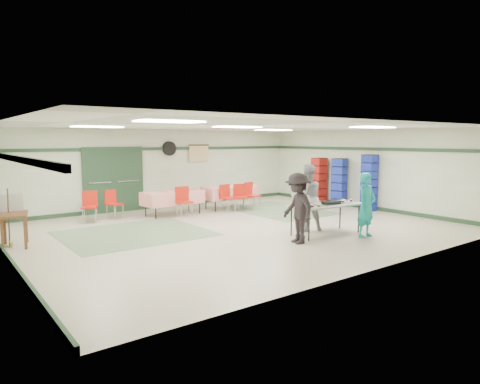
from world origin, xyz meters
TOP-DOWN VIEW (x-y plane):
  - floor at (0.00, 0.00)m, footprint 11.00×11.00m
  - ceiling at (0.00, 0.00)m, footprint 11.00×11.00m
  - wall_back at (0.00, 4.50)m, footprint 11.00×0.00m
  - wall_front at (0.00, -4.50)m, footprint 11.00×0.00m
  - wall_left at (-5.50, 0.00)m, footprint 0.00×9.00m
  - wall_right at (5.50, 0.00)m, footprint 0.00×9.00m
  - trim_back at (0.00, 4.47)m, footprint 11.00×0.06m
  - baseboard_back at (0.00, 4.47)m, footprint 11.00×0.06m
  - trim_left at (-5.47, 0.00)m, footprint 0.06×9.00m
  - baseboard_left at (-5.47, 0.00)m, footprint 0.06×9.00m
  - trim_right at (5.47, 0.00)m, footprint 0.06×9.00m
  - baseboard_right at (5.47, 0.00)m, footprint 0.06×9.00m
  - green_patch_a at (-2.50, 1.00)m, footprint 3.50×3.00m
  - green_patch_b at (2.80, 1.50)m, footprint 2.50×3.50m
  - double_door_left at (-2.20, 4.44)m, footprint 0.90×0.06m
  - double_door_right at (-1.25, 4.44)m, footprint 0.90×0.06m
  - door_frame at (-1.73, 4.42)m, footprint 2.00×0.03m
  - wall_fan at (0.30, 4.44)m, footprint 0.50×0.10m
  - scroll_banner at (1.50, 4.44)m, footprint 0.80×0.02m
  - serving_table at (1.31, -1.94)m, footprint 2.00×0.90m
  - sheet_tray_right at (1.93, -2.00)m, footprint 0.58×0.45m
  - sheet_tray_mid at (1.18, -1.83)m, footprint 0.60×0.47m
  - sheet_tray_left at (0.69, -2.10)m, footprint 0.58×0.45m
  - baking_pan at (1.38, -2.01)m, footprint 0.48×0.32m
  - foam_box_stack at (0.48, -1.93)m, footprint 0.27×0.25m
  - volunteer_teal at (1.89, -2.71)m, footprint 0.60×0.43m
  - volunteer_grey at (1.26, -1.32)m, footprint 1.03×0.93m
  - volunteer_dark at (0.10, -2.18)m, footprint 0.81×1.15m
  - dining_table_a at (1.75, 2.81)m, footprint 1.91×0.91m
  - dining_table_b at (-0.45, 2.81)m, footprint 1.95×0.97m
  - chair_a at (1.77, 2.24)m, footprint 0.51×0.51m
  - chair_b at (1.21, 2.25)m, footprint 0.45×0.45m
  - chair_c at (2.22, 2.25)m, footprint 0.51×0.51m
  - chair_d at (-0.39, 2.25)m, footprint 0.50×0.50m
  - chair_loose_a at (-2.20, 3.29)m, footprint 0.52×0.52m
  - chair_loose_b at (-2.94, 3.09)m, footprint 0.55×0.55m
  - crate_stack_blue_a at (5.15, 0.91)m, footprint 0.53×0.53m
  - crate_stack_red at (5.15, 1.88)m, footprint 0.45×0.45m
  - crate_stack_blue_b at (5.15, -0.36)m, footprint 0.42×0.42m
  - printer_table at (-5.15, 1.29)m, footprint 0.71×0.94m
  - office_printer at (-5.15, 1.84)m, footprint 0.53×0.48m
  - broom at (-5.23, 1.45)m, footprint 0.05×0.21m

SIDE VIEW (x-z plane):
  - floor at x=0.00m, z-range 0.00..0.00m
  - green_patch_a at x=-2.50m, z-range 0.00..0.01m
  - green_patch_b at x=2.80m, z-range 0.00..0.01m
  - baseboard_back at x=0.00m, z-range 0.00..0.12m
  - baseboard_left at x=-5.47m, z-range 0.00..0.12m
  - baseboard_right at x=5.47m, z-range 0.00..0.12m
  - chair_loose_a at x=-2.20m, z-range 0.10..0.97m
  - chair_a at x=1.77m, z-range 0.10..0.99m
  - chair_b at x=1.21m, z-range 0.10..1.01m
  - chair_loose_b at x=-2.94m, z-range 0.10..1.01m
  - chair_c at x=2.22m, z-range 0.10..1.03m
  - dining_table_a at x=1.75m, z-range 0.19..0.95m
  - dining_table_b at x=-0.45m, z-range 0.19..0.95m
  - chair_d at x=-0.39m, z-range 0.11..1.05m
  - printer_table at x=-5.15m, z-range 0.26..1.01m
  - broom at x=-5.23m, z-range 0.03..1.30m
  - serving_table at x=1.31m, z-range 0.34..1.10m
  - sheet_tray_right at x=1.93m, z-range 0.76..0.78m
  - sheet_tray_mid at x=1.18m, z-range 0.76..0.78m
  - sheet_tray_left at x=0.69m, z-range 0.76..0.78m
  - volunteer_teal at x=1.89m, z-range 0.00..1.56m
  - baking_pan at x=1.38m, z-range 0.76..0.84m
  - volunteer_dark at x=0.10m, z-range 0.00..1.61m
  - crate_stack_red at x=5.15m, z-range 0.00..1.69m
  - crate_stack_blue_a at x=5.15m, z-range 0.00..1.70m
  - volunteer_grey at x=1.26m, z-range 0.00..1.72m
  - foam_box_stack at x=0.48m, z-range 0.76..1.05m
  - crate_stack_blue_b at x=5.15m, z-range 0.00..1.88m
  - office_printer at x=-5.15m, z-range 0.75..1.14m
  - double_door_left at x=-2.20m, z-range 0.00..2.10m
  - double_door_right at x=-1.25m, z-range 0.00..2.10m
  - door_frame at x=-1.73m, z-range -0.02..2.12m
  - wall_back at x=0.00m, z-range -4.15..6.85m
  - wall_front at x=0.00m, z-range -4.15..6.85m
  - wall_left at x=-5.50m, z-range -3.15..5.85m
  - wall_right at x=5.50m, z-range -3.15..5.85m
  - scroll_banner at x=1.50m, z-range 1.55..2.15m
  - trim_back at x=0.00m, z-range 2.00..2.10m
  - trim_left at x=-5.47m, z-range 2.00..2.10m
  - trim_right at x=5.47m, z-range 2.00..2.10m
  - wall_fan at x=0.30m, z-range 1.80..2.30m
  - ceiling at x=0.00m, z-range 2.70..2.70m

